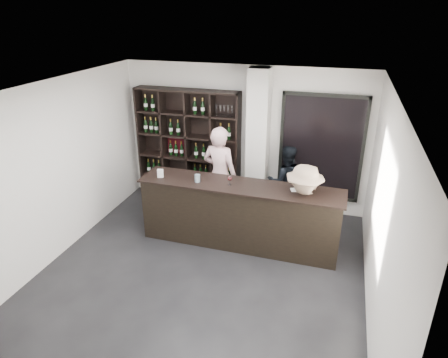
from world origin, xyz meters
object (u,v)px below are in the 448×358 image
(wine_shelf, at_px, (188,147))
(customer, at_px, (302,212))
(taster_black, at_px, (285,181))
(taster_pink, at_px, (220,175))
(tasting_counter, at_px, (239,215))

(wine_shelf, height_order, customer, wine_shelf)
(taster_black, bearing_deg, customer, 92.16)
(taster_black, relative_size, customer, 0.90)
(taster_pink, xyz_separation_m, customer, (1.66, -0.80, -0.13))
(wine_shelf, xyz_separation_m, taster_black, (2.10, -0.17, -0.46))
(customer, bearing_deg, taster_pink, 164.14)
(tasting_counter, height_order, taster_black, taster_black)
(taster_pink, bearing_deg, tasting_counter, 140.02)
(wine_shelf, distance_m, tasting_counter, 2.19)
(tasting_counter, height_order, taster_pink, taster_pink)
(taster_pink, distance_m, customer, 1.85)
(taster_black, bearing_deg, taster_pink, 7.63)
(wine_shelf, height_order, taster_black, wine_shelf)
(wine_shelf, bearing_deg, tasting_counter, -44.32)
(wine_shelf, bearing_deg, taster_pink, -38.00)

